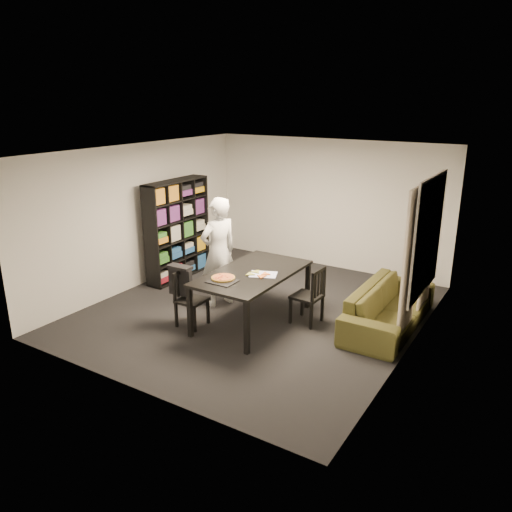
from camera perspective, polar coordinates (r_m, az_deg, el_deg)
The scene contains 16 objects.
room at distance 7.87m, azimuth 0.08°, elevation 2.44°, with size 5.01×5.51×2.61m.
window_pane at distance 7.46m, azimuth 19.10°, elevation 2.16°, with size 0.02×1.40×1.60m, color black.
window_frame at distance 7.46m, azimuth 19.07°, elevation 2.16°, with size 0.03×1.52×1.72m, color white.
curtain_left at distance 7.09m, azimuth 17.17°, elevation -1.41°, with size 0.03×0.70×2.25m, color beige.
curtain_right at distance 8.06m, azimuth 19.14°, elevation 0.68°, with size 0.03×0.70×2.25m, color beige.
bookshelf at distance 9.67m, azimuth -8.96°, elevation 3.00°, with size 0.35×1.50×1.90m, color black.
dining_table at distance 7.66m, azimuth -0.40°, elevation -2.34°, with size 1.10×1.97×0.82m.
chair_left at distance 7.72m, azimuth -7.88°, elevation -4.35°, with size 0.42×0.42×0.87m.
chair_right at distance 7.70m, azimuth 6.43°, elevation -4.15°, with size 0.45×0.45×0.91m.
draped_jacket at distance 7.71m, azimuth -8.65°, elevation -2.65°, with size 0.41×0.18×0.48m.
person at distance 8.28m, azimuth -4.29°, elevation 0.45°, with size 0.67×0.44×1.85m, color silver.
baking_tray at distance 7.25m, azimuth -3.89°, elevation -2.91°, with size 0.40×0.32×0.01m, color black.
pepperoni_pizza at distance 7.33m, azimuth -3.77°, elevation -2.49°, with size 0.35×0.35×0.03m.
kitchen_towel at distance 7.51m, azimuth 0.84°, elevation -2.13°, with size 0.40×0.30×0.01m, color white.
pizza_slices at distance 7.50m, azimuth 0.25°, elevation -2.07°, with size 0.37×0.31×0.01m, color gold, non-canonical shape.
sofa at distance 7.91m, azimuth 14.97°, elevation -5.64°, with size 2.19×0.85×0.64m, color #44421B.
Camera 1 is at (3.99, -6.45, 3.39)m, focal length 35.00 mm.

